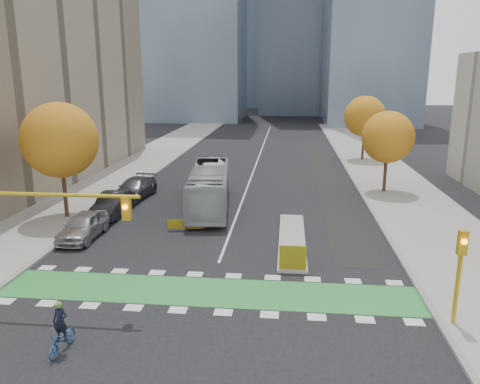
% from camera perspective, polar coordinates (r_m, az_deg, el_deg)
% --- Properties ---
extents(ground, '(300.00, 300.00, 0.00)m').
position_cam_1_polar(ground, '(21.36, -4.64, -13.78)').
color(ground, black).
rests_on(ground, ground).
extents(sidewalk_west, '(7.00, 120.00, 0.15)m').
position_cam_1_polar(sidewalk_west, '(43.32, -17.53, 0.21)').
color(sidewalk_west, gray).
rests_on(sidewalk_west, ground).
extents(sidewalk_east, '(7.00, 120.00, 0.15)m').
position_cam_1_polar(sidewalk_east, '(41.01, 19.68, -0.73)').
color(sidewalk_east, gray).
rests_on(sidewalk_east, ground).
extents(curb_west, '(0.30, 120.00, 0.16)m').
position_cam_1_polar(curb_west, '(42.06, -13.15, 0.09)').
color(curb_west, gray).
rests_on(curb_west, ground).
extents(curb_east, '(0.30, 120.00, 0.16)m').
position_cam_1_polar(curb_east, '(40.31, 14.84, -0.61)').
color(curb_east, gray).
rests_on(curb_east, ground).
extents(bike_crossing, '(20.00, 3.00, 0.01)m').
position_cam_1_polar(bike_crossing, '(22.67, -3.94, -12.02)').
color(bike_crossing, '#2D8A3A').
rests_on(bike_crossing, ground).
extents(centre_line, '(0.15, 70.00, 0.01)m').
position_cam_1_polar(centre_line, '(59.50, 2.35, 4.42)').
color(centre_line, silver).
rests_on(centre_line, ground).
extents(bike_lane_paint, '(2.50, 50.00, 0.01)m').
position_cam_1_polar(bike_lane_paint, '(49.71, 10.28, 2.28)').
color(bike_lane_paint, black).
rests_on(bike_lane_paint, ground).
extents(median_island, '(1.60, 10.00, 0.16)m').
position_cam_1_polar(median_island, '(29.27, 6.36, -5.76)').
color(median_island, gray).
rests_on(median_island, ground).
extents(hazard_board, '(1.40, 0.12, 1.30)m').
position_cam_1_polar(hazard_board, '(24.53, 6.46, -7.96)').
color(hazard_board, yellow).
rests_on(hazard_board, median_island).
extents(tree_west, '(5.20, 5.20, 8.22)m').
position_cam_1_polar(tree_west, '(34.58, -21.10, 5.91)').
color(tree_west, '#332114').
rests_on(tree_west, ground).
extents(tree_east_near, '(4.40, 4.40, 7.08)m').
position_cam_1_polar(tree_east_near, '(41.72, 17.58, 6.39)').
color(tree_east_near, '#332114').
rests_on(tree_east_near, ground).
extents(tree_east_far, '(4.80, 4.80, 7.65)m').
position_cam_1_polar(tree_east_far, '(57.44, 14.98, 8.88)').
color(tree_east_far, '#332114').
rests_on(tree_east_far, ground).
extents(traffic_signal_west, '(8.53, 0.56, 5.20)m').
position_cam_1_polar(traffic_signal_west, '(22.22, -25.69, -2.84)').
color(traffic_signal_west, '#BF9914').
rests_on(traffic_signal_west, ground).
extents(traffic_signal_east, '(0.35, 0.43, 4.10)m').
position_cam_1_polar(traffic_signal_east, '(20.62, 25.25, -7.87)').
color(traffic_signal_east, '#BF9914').
rests_on(traffic_signal_east, ground).
extents(cyclist, '(0.72, 1.78, 2.02)m').
position_cam_1_polar(cyclist, '(19.15, -20.90, -15.97)').
color(cyclist, navy).
rests_on(cyclist, ground).
extents(bus, '(4.08, 12.06, 3.29)m').
position_cam_1_polar(bus, '(35.86, -3.75, 0.63)').
color(bus, '#A0A4A8').
rests_on(bus, ground).
extents(parked_car_a, '(1.95, 4.83, 1.65)m').
position_cam_1_polar(parked_car_a, '(30.85, -18.57, -3.93)').
color(parked_car_a, '#9E9EA3').
rests_on(parked_car_a, ground).
extents(parked_car_b, '(1.79, 5.09, 1.67)m').
position_cam_1_polar(parked_car_b, '(35.25, -15.28, -1.45)').
color(parked_car_b, black).
rests_on(parked_car_b, ground).
extents(parked_car_c, '(2.88, 5.83, 1.63)m').
position_cam_1_polar(parked_car_c, '(39.81, -12.73, 0.43)').
color(parked_car_c, '#434448').
rests_on(parked_car_c, ground).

